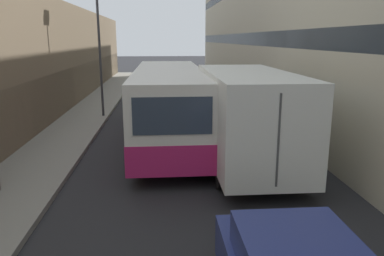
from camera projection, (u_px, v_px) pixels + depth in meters
The scene contains 5 objects.
ground_plane at pixel (184, 140), 15.12m from camera, with size 150.00×150.00×0.00m, color #232326.
sidewalk_left at pixel (62, 141), 14.73m from camera, with size 2.36×60.00×0.15m.
bus at pixel (169, 103), 14.56m from camera, with size 2.53×10.19×2.87m.
box_truck at pixel (241, 111), 12.65m from camera, with size 2.44×8.96×3.01m.
street_lamp at pixel (98, 12), 17.99m from camera, with size 0.36×0.80×7.46m.
Camera 1 is at (-0.85, 0.43, 3.99)m, focal length 35.00 mm.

